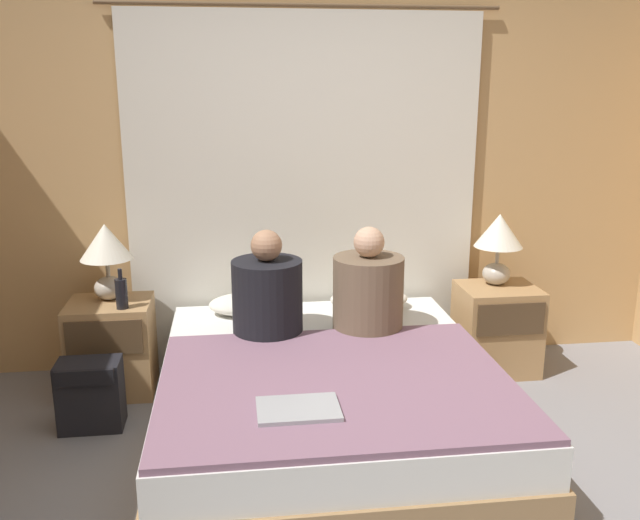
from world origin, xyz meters
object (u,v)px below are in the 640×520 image
(beer_bottle_on_left_stand, at_px, (121,293))
(laptop_on_bed, at_px, (298,409))
(pillow_right, at_px, (369,299))
(lamp_left, at_px, (106,250))
(lamp_right, at_px, (499,238))
(backpack_on_floor, at_px, (90,391))
(person_right_in_bed, at_px, (368,291))
(pillow_left, at_px, (249,304))
(bed, at_px, (327,400))
(person_left_in_bed, at_px, (267,295))
(nightstand_left, at_px, (112,347))
(nightstand_right, at_px, (496,329))

(beer_bottle_on_left_stand, xyz_separation_m, laptop_on_bed, (0.88, -1.17, -0.18))
(pillow_right, relative_size, laptop_on_bed, 1.40)
(lamp_left, xyz_separation_m, lamp_right, (2.36, 0.00, 0.00))
(lamp_left, relative_size, backpack_on_floor, 1.20)
(person_right_in_bed, height_order, laptop_on_bed, person_right_in_bed)
(pillow_left, relative_size, backpack_on_floor, 1.29)
(bed, distance_m, laptop_on_bed, 0.66)
(lamp_left, relative_size, pillow_right, 0.93)
(person_left_in_bed, distance_m, backpack_on_floor, 1.06)
(laptop_on_bed, bearing_deg, pillow_left, 96.93)
(nightstand_left, height_order, nightstand_right, same)
(bed, distance_m, nightstand_left, 1.38)
(beer_bottle_on_left_stand, bearing_deg, person_right_in_bed, -7.93)
(nightstand_right, relative_size, beer_bottle_on_left_stand, 2.40)
(nightstand_left, bearing_deg, backpack_on_floor, -95.64)
(laptop_on_bed, bearing_deg, bed, 70.44)
(backpack_on_floor, bearing_deg, bed, -12.03)
(bed, distance_m, lamp_left, 1.55)
(lamp_left, distance_m, pillow_right, 1.59)
(nightstand_right, bearing_deg, pillow_right, 175.07)
(lamp_left, bearing_deg, pillow_left, 0.46)
(pillow_right, xyz_separation_m, beer_bottle_on_left_stand, (-1.45, -0.19, 0.16))
(nightstand_right, distance_m, laptop_on_bed, 1.90)
(pillow_right, height_order, backpack_on_floor, pillow_right)
(lamp_left, distance_m, lamp_right, 2.36)
(pillow_left, xyz_separation_m, person_left_in_bed, (0.09, -0.38, 0.17))
(bed, relative_size, lamp_left, 4.34)
(beer_bottle_on_left_stand, bearing_deg, lamp_right, 4.59)
(laptop_on_bed, bearing_deg, lamp_right, 44.29)
(pillow_right, relative_size, beer_bottle_on_left_stand, 2.10)
(nightstand_right, relative_size, lamp_left, 1.23)
(bed, relative_size, backpack_on_floor, 5.20)
(pillow_left, height_order, person_right_in_bed, person_right_in_bed)
(laptop_on_bed, bearing_deg, beer_bottle_on_left_stand, 126.91)
(beer_bottle_on_left_stand, height_order, laptop_on_bed, beer_bottle_on_left_stand)
(lamp_left, distance_m, person_right_in_bed, 1.53)
(person_right_in_bed, distance_m, beer_bottle_on_left_stand, 1.38)
(pillow_left, bearing_deg, person_right_in_bed, -30.06)
(lamp_right, height_order, beer_bottle_on_left_stand, lamp_right)
(person_left_in_bed, xyz_separation_m, beer_bottle_on_left_stand, (-0.81, 0.19, -0.02))
(bed, xyz_separation_m, backpack_on_floor, (-1.23, 0.26, 0.00))
(beer_bottle_on_left_stand, bearing_deg, laptop_on_bed, -53.09)
(pillow_left, height_order, laptop_on_bed, pillow_left)
(nightstand_left, bearing_deg, person_right_in_bed, -11.90)
(lamp_right, height_order, person_left_in_bed, person_left_in_bed)
(nightstand_left, bearing_deg, pillow_right, 2.58)
(pillow_left, relative_size, laptop_on_bed, 1.40)
(nightstand_right, xyz_separation_m, person_left_in_bed, (-1.46, -0.31, 0.38))
(person_left_in_bed, bearing_deg, backpack_on_floor, -171.48)
(bed, height_order, beer_bottle_on_left_stand, beer_bottle_on_left_stand)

